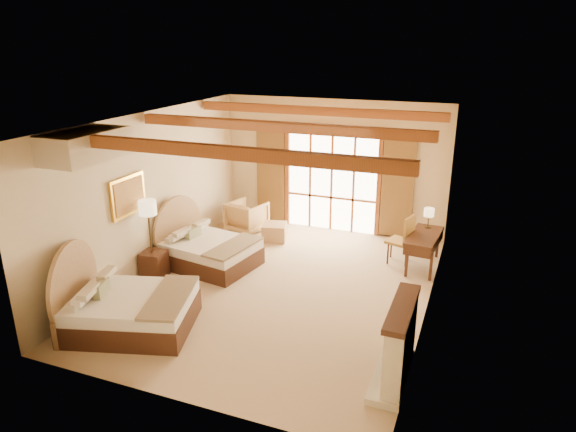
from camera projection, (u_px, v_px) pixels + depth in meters
The scene contains 19 objects.
floor at pixel (279, 287), 9.85m from camera, with size 7.00×7.00×0.00m, color tan.
wall_back at pixel (333, 166), 12.41m from camera, with size 5.50×5.50×0.00m, color beige.
wall_left at pixel (151, 193), 10.26m from camera, with size 7.00×7.00×0.00m, color beige.
wall_right at pixel (433, 227), 8.38m from camera, with size 7.00×7.00×0.00m, color beige.
ceiling at pixel (277, 120), 8.80m from camera, with size 7.00×7.00×0.00m, color #B37C3D.
ceiling_beams at pixel (277, 127), 8.84m from camera, with size 5.39×4.60×0.18m, color #984C24, non-canonical shape.
french_doors at pixel (332, 181), 12.47m from camera, with size 3.95×0.08×2.60m.
fireplace at pixel (398, 347), 7.03m from camera, with size 0.46×1.40×1.16m.
painting at pixel (128, 196), 9.54m from camera, with size 0.06×0.95×0.75m.
canopy_valance at pixel (85, 146), 7.94m from camera, with size 0.70×1.40×0.45m, color beige.
bed_near at pixel (123, 305), 8.39m from camera, with size 2.34×1.96×1.29m.
bed_far at pixel (204, 248), 10.73m from camera, with size 2.04×1.66×1.20m.
nightstand at pixel (154, 264), 10.20m from camera, with size 0.45×0.45×0.53m, color #3F2317.
floor_lamp at pixel (148, 213), 9.83m from camera, with size 0.34×0.34×1.60m.
armchair at pixel (247, 217), 12.59m from camera, with size 0.81×0.84×0.76m, color tan.
ottoman at pixel (274, 232), 12.11m from camera, with size 0.54×0.54×0.40m, color #A38957.
desk at pixel (423, 249), 10.63m from camera, with size 0.68×1.36×0.71m.
desk_chair at pixel (400, 248), 10.86m from camera, with size 0.59×0.58×1.07m.
desk_lamp at pixel (429, 213), 10.82m from camera, with size 0.21×0.21×0.43m.
Camera 1 is at (3.38, -8.19, 4.52)m, focal length 32.00 mm.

